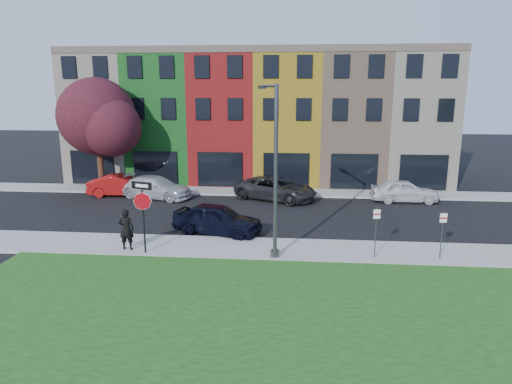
# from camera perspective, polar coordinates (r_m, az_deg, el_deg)

# --- Properties ---
(ground) EXTENTS (120.00, 120.00, 0.00)m
(ground) POSITION_cam_1_polar(r_m,az_deg,el_deg) (19.11, 2.56, -10.46)
(ground) COLOR black
(ground) RESTS_ON ground
(sidewalk_near) EXTENTS (40.00, 3.00, 0.12)m
(sidewalk_near) POSITION_cam_1_polar(r_m,az_deg,el_deg) (21.90, 8.19, -7.28)
(sidewalk_near) COLOR gray
(sidewalk_near) RESTS_ON ground
(sidewalk_far) EXTENTS (40.00, 2.40, 0.12)m
(sidewalk_far) POSITION_cam_1_polar(r_m,az_deg,el_deg) (33.58, -1.43, 0.06)
(sidewalk_far) COLOR gray
(sidewalk_far) RESTS_ON ground
(rowhouse_block) EXTENTS (30.00, 10.12, 10.00)m
(rowhouse_block) POSITION_cam_1_polar(r_m,az_deg,el_deg) (38.91, 0.30, 9.20)
(rowhouse_block) COLOR beige
(rowhouse_block) RESTS_ON ground
(stop_sign) EXTENTS (1.02, 0.34, 3.35)m
(stop_sign) POSITION_cam_1_polar(r_m,az_deg,el_deg) (21.19, -14.00, -1.32)
(stop_sign) COLOR black
(stop_sign) RESTS_ON sidewalk_near
(man) EXTENTS (0.73, 0.49, 1.96)m
(man) POSITION_cam_1_polar(r_m,az_deg,el_deg) (22.25, -15.90, -4.50)
(man) COLOR black
(man) RESTS_ON sidewalk_near
(sedan_near) EXTENTS (4.41, 5.75, 1.62)m
(sedan_near) POSITION_cam_1_polar(r_m,az_deg,el_deg) (24.13, -4.87, -3.39)
(sedan_near) COLOR black
(sedan_near) RESTS_ON ground
(parked_car_red) EXTENTS (2.46, 4.86, 1.50)m
(parked_car_red) POSITION_cam_1_polar(r_m,az_deg,el_deg) (33.80, -16.48, 0.80)
(parked_car_red) COLOR #9C1111
(parked_car_red) RESTS_ON ground
(parked_car_silver) EXTENTS (4.71, 6.28, 1.52)m
(parked_car_silver) POSITION_cam_1_polar(r_m,az_deg,el_deg) (32.58, -12.44, 0.60)
(parked_car_silver) COLOR #B5B5BA
(parked_car_silver) RESTS_ON ground
(parked_car_dark) EXTENTS (6.82, 7.60, 1.57)m
(parked_car_dark) POSITION_cam_1_polar(r_m,az_deg,el_deg) (31.31, 2.48, 0.45)
(parked_car_dark) COLOR black
(parked_car_dark) RESTS_ON ground
(parked_car_white) EXTENTS (1.93, 4.50, 1.51)m
(parked_car_white) POSITION_cam_1_polar(r_m,az_deg,el_deg) (32.31, 18.06, 0.15)
(parked_car_white) COLOR silver
(parked_car_white) RESTS_ON ground
(street_lamp) EXTENTS (1.16, 2.47, 7.62)m
(street_lamp) POSITION_cam_1_polar(r_m,az_deg,el_deg) (19.99, 2.28, 2.50)
(street_lamp) COLOR #444749
(street_lamp) RESTS_ON sidewalk_near
(parking_sign_a) EXTENTS (0.32, 0.11, 2.36)m
(parking_sign_a) POSITION_cam_1_polar(r_m,az_deg,el_deg) (20.90, 14.78, -4.19)
(parking_sign_a) COLOR #444749
(parking_sign_a) RESTS_ON sidewalk_near
(parking_sign_b) EXTENTS (0.32, 0.10, 2.21)m
(parking_sign_b) POSITION_cam_1_polar(r_m,az_deg,el_deg) (21.69, 22.26, -4.34)
(parking_sign_b) COLOR #444749
(parking_sign_b) RESTS_ON sidewalk_near
(tree_purple) EXTENTS (6.57, 5.75, 8.15)m
(tree_purple) POSITION_cam_1_polar(r_m,az_deg,el_deg) (34.81, -19.06, 8.69)
(tree_purple) COLOR black
(tree_purple) RESTS_ON sidewalk_far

